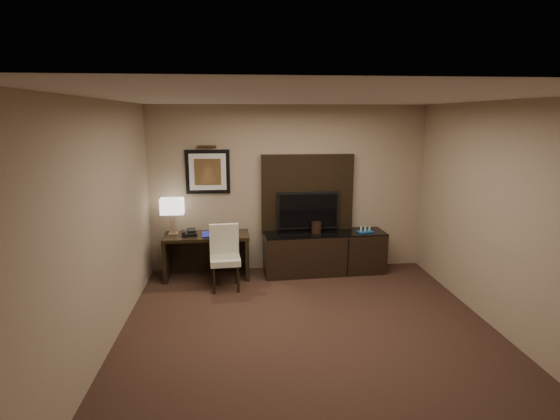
{
  "coord_description": "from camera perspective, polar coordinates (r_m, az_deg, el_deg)",
  "views": [
    {
      "loc": [
        -0.79,
        -4.52,
        2.52
      ],
      "look_at": [
        -0.21,
        1.8,
        1.15
      ],
      "focal_mm": 28.0,
      "sensor_mm": 36.0,
      "label": 1
    }
  ],
  "objects": [
    {
      "name": "desk",
      "position": [
        7.03,
        -9.47,
        -5.94
      ],
      "size": [
        1.33,
        0.6,
        0.7
      ],
      "primitive_type": "cube",
      "rotation": [
        0.0,
        0.0,
        0.03
      ],
      "color": "black",
      "rests_on": "floor"
    },
    {
      "name": "table_lamp",
      "position": [
        7.01,
        -13.86,
        -0.59
      ],
      "size": [
        0.41,
        0.28,
        0.62
      ],
      "primitive_type": null,
      "rotation": [
        0.0,
        0.0,
        0.17
      ],
      "color": "#95775D",
      "rests_on": "desk"
    },
    {
      "name": "tv_wall_panel",
      "position": [
        7.15,
        3.57,
        2.1
      ],
      "size": [
        1.5,
        0.12,
        1.3
      ],
      "primitive_type": "cube",
      "color": "black",
      "rests_on": "wall_back"
    },
    {
      "name": "ceiling",
      "position": [
        4.59,
        4.77,
        14.39
      ],
      "size": [
        4.5,
        5.0,
        0.01
      ],
      "primitive_type": "cube",
      "color": "silver",
      "rests_on": "wall_back"
    },
    {
      "name": "desk_phone",
      "position": [
        6.9,
        -11.75,
        -2.87
      ],
      "size": [
        0.25,
        0.24,
        0.11
      ],
      "primitive_type": null,
      "rotation": [
        0.0,
        0.0,
        0.22
      ],
      "color": "black",
      "rests_on": "desk"
    },
    {
      "name": "wall_back",
      "position": [
        7.16,
        1.13,
        2.78
      ],
      "size": [
        4.5,
        0.01,
        2.7
      ],
      "primitive_type": "cube",
      "color": "#9C866A",
      "rests_on": "floor"
    },
    {
      "name": "ice_bucket",
      "position": [
        7.04,
        4.77,
        -2.28
      ],
      "size": [
        0.19,
        0.19,
        0.18
      ],
      "primitive_type": "cylinder",
      "rotation": [
        0.0,
        0.0,
        -0.18
      ],
      "color": "black",
      "rests_on": "credenza"
    },
    {
      "name": "artwork",
      "position": [
        7.07,
        -9.41,
        4.95
      ],
      "size": [
        0.7,
        0.04,
        0.7
      ],
      "primitive_type": "cube",
      "color": "black",
      "rests_on": "wall_back"
    },
    {
      "name": "desk_chair",
      "position": [
        6.51,
        -7.18,
        -6.43
      ],
      "size": [
        0.47,
        0.54,
        0.91
      ],
      "primitive_type": null,
      "rotation": [
        0.0,
        0.0,
        0.08
      ],
      "color": "beige",
      "rests_on": "floor"
    },
    {
      "name": "floor",
      "position": [
        5.24,
        4.22,
        -16.69
      ],
      "size": [
        4.5,
        5.0,
        0.01
      ],
      "primitive_type": "cube",
      "color": "#321E16",
      "rests_on": "ground"
    },
    {
      "name": "blue_folder",
      "position": [
        6.89,
        -9.12,
        -3.15
      ],
      "size": [
        0.29,
        0.36,
        0.02
      ],
      "primitive_type": "cube",
      "rotation": [
        0.0,
        0.0,
        0.11
      ],
      "color": "#191FA4",
      "rests_on": "desk"
    },
    {
      "name": "book",
      "position": [
        6.88,
        -8.92,
        -2.24
      ],
      "size": [
        0.18,
        0.07,
        0.24
      ],
      "primitive_type": "imported",
      "rotation": [
        0.0,
        0.0,
        0.28
      ],
      "color": "tan",
      "rests_on": "desk"
    },
    {
      "name": "picture_light",
      "position": [
        6.99,
        -9.55,
        8.16
      ],
      "size": [
        0.04,
        0.04,
        0.3
      ],
      "primitive_type": "cylinder",
      "color": "#3E2C13",
      "rests_on": "wall_back"
    },
    {
      "name": "minibar_tray",
      "position": [
        7.2,
        11.07,
        -2.53
      ],
      "size": [
        0.28,
        0.2,
        0.09
      ],
      "primitive_type": null,
      "rotation": [
        0.0,
        0.0,
        0.24
      ],
      "color": "#175197",
      "rests_on": "credenza"
    },
    {
      "name": "wall_left",
      "position": [
        4.89,
        -22.51,
        -2.61
      ],
      "size": [
        0.01,
        5.0,
        2.7
      ],
      "primitive_type": "cube",
      "color": "#9C866A",
      "rests_on": "floor"
    },
    {
      "name": "tv",
      "position": [
        7.1,
        3.66,
        -0.03
      ],
      "size": [
        1.0,
        0.08,
        0.6
      ],
      "primitive_type": "cube",
      "color": "black",
      "rests_on": "tv_wall_panel"
    },
    {
      "name": "credenza",
      "position": [
        7.19,
        5.81,
        -5.54
      ],
      "size": [
        1.99,
        0.65,
        0.68
      ],
      "primitive_type": "cube",
      "rotation": [
        0.0,
        0.0,
        0.06
      ],
      "color": "black",
      "rests_on": "floor"
    },
    {
      "name": "wall_right",
      "position": [
        5.57,
        27.96,
        -1.4
      ],
      "size": [
        0.01,
        5.0,
        2.7
      ],
      "primitive_type": "cube",
      "color": "#9C866A",
      "rests_on": "floor"
    },
    {
      "name": "wall_front",
      "position": [
        2.46,
        14.69,
        -16.63
      ],
      "size": [
        4.5,
        0.01,
        2.7
      ],
      "primitive_type": "cube",
      "color": "#9C866A",
      "rests_on": "floor"
    }
  ]
}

